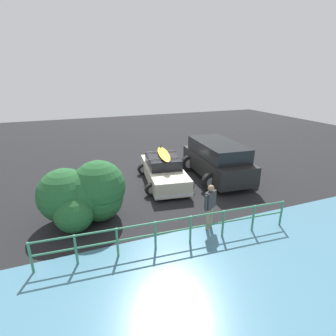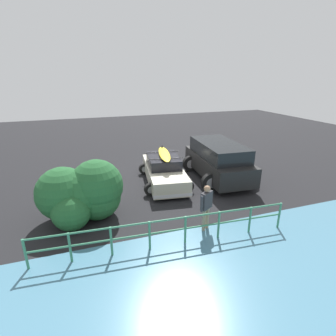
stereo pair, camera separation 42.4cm
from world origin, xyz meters
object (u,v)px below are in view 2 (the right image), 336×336
object	(u,v)px
person_bystander	(206,204)
bush_near_left	(83,194)
sedan_car	(164,170)
suv_car	(218,160)

from	to	relation	value
person_bystander	bush_near_left	bearing A→B (deg)	-27.99
sedan_car	bush_near_left	xyz separation A→B (m)	(3.80, 2.38, 0.39)
suv_car	person_bystander	world-z (taller)	suv_car
suv_car	bush_near_left	size ratio (longest dim) A/B	1.58
sedan_car	suv_car	xyz separation A→B (m)	(-2.73, 0.39, 0.35)
sedan_car	bush_near_left	size ratio (longest dim) A/B	1.48
sedan_car	bush_near_left	distance (m)	4.50
person_bystander	bush_near_left	size ratio (longest dim) A/B	0.53
sedan_car	bush_near_left	bearing A→B (deg)	32.10
sedan_car	person_bystander	xyz separation A→B (m)	(-0.04, 4.43, 0.35)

